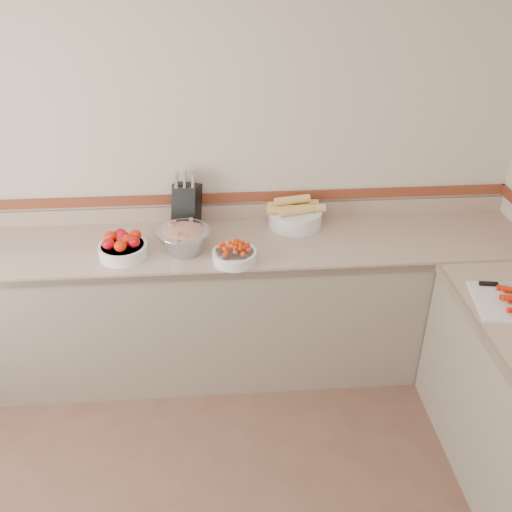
{
  "coord_description": "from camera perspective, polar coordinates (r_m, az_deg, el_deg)",
  "views": [
    {
      "loc": [
        0.15,
        -1.24,
        2.55
      ],
      "look_at": [
        0.35,
        1.35,
        1.0
      ],
      "focal_mm": 40.0,
      "sensor_mm": 36.0,
      "label": 1
    }
  ],
  "objects": [
    {
      "name": "rhubarb_bowl",
      "position": [
        3.25,
        -7.22,
        1.76
      ],
      "size": [
        0.3,
        0.3,
        0.17
      ],
      "color": "#B2B2BA",
      "rests_on": "counter_back"
    },
    {
      "name": "tomato_bowl",
      "position": [
        3.28,
        -13.17,
        0.93
      ],
      "size": [
        0.27,
        0.27,
        0.13
      ],
      "color": "white",
      "rests_on": "counter_back"
    },
    {
      "name": "corn_bowl",
      "position": [
        3.53,
        3.92,
        4.15
      ],
      "size": [
        0.37,
        0.33,
        0.2
      ],
      "color": "white",
      "rests_on": "counter_back"
    },
    {
      "name": "cherry_tomato_bowl",
      "position": [
        3.15,
        -2.18,
        0.2
      ],
      "size": [
        0.25,
        0.25,
        0.13
      ],
      "color": "white",
      "rests_on": "counter_back"
    },
    {
      "name": "counter_back",
      "position": [
        3.6,
        -5.99,
        -5.04
      ],
      "size": [
        4.0,
        0.65,
        1.08
      ],
      "color": "tan",
      "rests_on": "ground_plane"
    },
    {
      "name": "back_wall",
      "position": [
        3.48,
        -6.66,
        9.52
      ],
      "size": [
        4.0,
        0.0,
        4.0
      ],
      "primitive_type": "plane",
      "rotation": [
        1.57,
        0.0,
        0.0
      ],
      "color": "beige",
      "rests_on": "ground_plane"
    },
    {
      "name": "knife_block",
      "position": [
        3.49,
        -6.96,
        5.05
      ],
      "size": [
        0.2,
        0.22,
        0.37
      ],
      "color": "black",
      "rests_on": "counter_back"
    }
  ]
}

